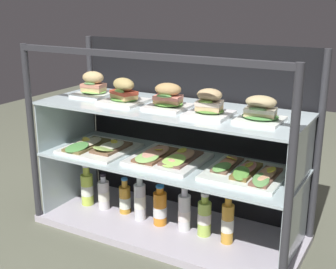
{
  "coord_description": "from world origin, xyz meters",
  "views": [
    {
      "loc": [
        1.02,
        -1.8,
        1.14
      ],
      "look_at": [
        0.0,
        0.0,
        0.51
      ],
      "focal_mm": 48.58,
      "sensor_mm": 36.0,
      "label": 1
    }
  ],
  "objects_px": {
    "juice_bottle_back_right": "(104,194)",
    "juice_bottle_back_center": "(228,223)",
    "plated_roll_sandwich_center": "(260,111)",
    "open_sandwich_tray_left_of_center": "(98,147)",
    "juice_bottle_near_post": "(125,199)",
    "juice_bottle_front_left_end": "(185,211)",
    "juice_bottle_front_fourth": "(204,218)",
    "plated_roll_sandwich_right_of_center": "(209,106)",
    "juice_bottle_front_second": "(87,188)",
    "juice_bottle_front_middle": "(140,201)",
    "plated_roll_sandwich_far_right": "(93,87)",
    "open_sandwich_tray_near_right_corner": "(167,158)",
    "plated_roll_sandwich_far_left": "(124,93)",
    "juice_bottle_tucked_behind": "(160,208)",
    "open_sandwich_tray_near_left_corner": "(246,172)",
    "plated_roll_sandwich_near_left_corner": "(168,98)"
  },
  "relations": [
    {
      "from": "open_sandwich_tray_left_of_center",
      "to": "juice_bottle_back_center",
      "type": "height_order",
      "value": "open_sandwich_tray_left_of_center"
    },
    {
      "from": "juice_bottle_front_middle",
      "to": "juice_bottle_tucked_behind",
      "type": "height_order",
      "value": "juice_bottle_front_middle"
    },
    {
      "from": "juice_bottle_front_fourth",
      "to": "plated_roll_sandwich_right_of_center",
      "type": "bearing_deg",
      "value": -56.18
    },
    {
      "from": "plated_roll_sandwich_far_right",
      "to": "plated_roll_sandwich_center",
      "type": "relative_size",
      "value": 1.0
    },
    {
      "from": "plated_roll_sandwich_right_of_center",
      "to": "open_sandwich_tray_near_left_corner",
      "type": "xyz_separation_m",
      "value": [
        0.16,
        0.05,
        -0.29
      ]
    },
    {
      "from": "open_sandwich_tray_left_of_center",
      "to": "juice_bottle_tucked_behind",
      "type": "height_order",
      "value": "open_sandwich_tray_left_of_center"
    },
    {
      "from": "open_sandwich_tray_left_of_center",
      "to": "juice_bottle_front_second",
      "type": "distance_m",
      "value": 0.29
    },
    {
      "from": "juice_bottle_back_right",
      "to": "juice_bottle_back_center",
      "type": "xyz_separation_m",
      "value": [
        0.72,
        -0.0,
        0.02
      ]
    },
    {
      "from": "plated_roll_sandwich_far_right",
      "to": "juice_bottle_back_center",
      "type": "distance_m",
      "value": 0.96
    },
    {
      "from": "juice_bottle_front_left_end",
      "to": "juice_bottle_back_center",
      "type": "bearing_deg",
      "value": -4.14
    },
    {
      "from": "open_sandwich_tray_near_right_corner",
      "to": "juice_bottle_front_left_end",
      "type": "bearing_deg",
      "value": 10.97
    },
    {
      "from": "open_sandwich_tray_near_right_corner",
      "to": "juice_bottle_front_middle",
      "type": "distance_m",
      "value": 0.3
    },
    {
      "from": "open_sandwich_tray_near_right_corner",
      "to": "juice_bottle_back_right",
      "type": "bearing_deg",
      "value": 179.34
    },
    {
      "from": "open_sandwich_tray_near_left_corner",
      "to": "juice_bottle_front_middle",
      "type": "height_order",
      "value": "open_sandwich_tray_near_left_corner"
    },
    {
      "from": "plated_roll_sandwich_far_right",
      "to": "juice_bottle_front_fourth",
      "type": "xyz_separation_m",
      "value": [
        0.66,
        -0.04,
        -0.57
      ]
    },
    {
      "from": "juice_bottle_front_fourth",
      "to": "juice_bottle_back_center",
      "type": "relative_size",
      "value": 0.89
    },
    {
      "from": "plated_roll_sandwich_right_of_center",
      "to": "juice_bottle_tucked_behind",
      "type": "height_order",
      "value": "plated_roll_sandwich_right_of_center"
    },
    {
      "from": "juice_bottle_front_second",
      "to": "plated_roll_sandwich_far_left",
      "type": "bearing_deg",
      "value": -3.17
    },
    {
      "from": "plated_roll_sandwich_far_right",
      "to": "plated_roll_sandwich_far_left",
      "type": "distance_m",
      "value": 0.24
    },
    {
      "from": "juice_bottle_tucked_behind",
      "to": "juice_bottle_front_fourth",
      "type": "bearing_deg",
      "value": 1.96
    },
    {
      "from": "plated_roll_sandwich_right_of_center",
      "to": "open_sandwich_tray_left_of_center",
      "type": "bearing_deg",
      "value": 178.65
    },
    {
      "from": "plated_roll_sandwich_center",
      "to": "open_sandwich_tray_left_of_center",
      "type": "xyz_separation_m",
      "value": [
        -0.85,
        -0.01,
        -0.29
      ]
    },
    {
      "from": "juice_bottle_front_second",
      "to": "juice_bottle_back_right",
      "type": "relative_size",
      "value": 1.14
    },
    {
      "from": "juice_bottle_near_post",
      "to": "juice_bottle_front_middle",
      "type": "distance_m",
      "value": 0.12
    },
    {
      "from": "plated_roll_sandwich_far_left",
      "to": "juice_bottle_front_middle",
      "type": "relative_size",
      "value": 0.79
    },
    {
      "from": "juice_bottle_tucked_behind",
      "to": "plated_roll_sandwich_far_right",
      "type": "bearing_deg",
      "value": 174.15
    },
    {
      "from": "open_sandwich_tray_near_left_corner",
      "to": "juice_bottle_front_second",
      "type": "distance_m",
      "value": 0.94
    },
    {
      "from": "juice_bottle_front_left_end",
      "to": "juice_bottle_back_center",
      "type": "relative_size",
      "value": 0.96
    },
    {
      "from": "juice_bottle_front_second",
      "to": "juice_bottle_front_middle",
      "type": "bearing_deg",
      "value": -1.1
    },
    {
      "from": "juice_bottle_near_post",
      "to": "juice_bottle_front_left_end",
      "type": "bearing_deg",
      "value": -0.56
    },
    {
      "from": "plated_roll_sandwich_far_right",
      "to": "juice_bottle_back_right",
      "type": "relative_size",
      "value": 0.9
    },
    {
      "from": "plated_roll_sandwich_near_left_corner",
      "to": "juice_bottle_near_post",
      "type": "height_order",
      "value": "plated_roll_sandwich_near_left_corner"
    },
    {
      "from": "juice_bottle_back_right",
      "to": "open_sandwich_tray_near_right_corner",
      "type": "bearing_deg",
      "value": -0.66
    },
    {
      "from": "plated_roll_sandwich_center",
      "to": "juice_bottle_near_post",
      "type": "distance_m",
      "value": 0.93
    },
    {
      "from": "open_sandwich_tray_near_right_corner",
      "to": "open_sandwich_tray_near_left_corner",
      "type": "distance_m",
      "value": 0.4
    },
    {
      "from": "plated_roll_sandwich_right_of_center",
      "to": "juice_bottle_tucked_behind",
      "type": "relative_size",
      "value": 0.88
    },
    {
      "from": "juice_bottle_near_post",
      "to": "juice_bottle_tucked_behind",
      "type": "height_order",
      "value": "juice_bottle_tucked_behind"
    },
    {
      "from": "juice_bottle_back_right",
      "to": "juice_bottle_front_fourth",
      "type": "bearing_deg",
      "value": 0.4
    },
    {
      "from": "plated_roll_sandwich_center",
      "to": "juice_bottle_front_fourth",
      "type": "xyz_separation_m",
      "value": [
        -0.25,
        0.03,
        -0.56
      ]
    },
    {
      "from": "open_sandwich_tray_near_left_corner",
      "to": "juice_bottle_front_left_end",
      "type": "xyz_separation_m",
      "value": [
        -0.31,
        0.01,
        -0.27
      ]
    },
    {
      "from": "plated_roll_sandwich_center",
      "to": "open_sandwich_tray_near_right_corner",
      "type": "height_order",
      "value": "plated_roll_sandwich_center"
    },
    {
      "from": "juice_bottle_front_second",
      "to": "juice_bottle_front_left_end",
      "type": "distance_m",
      "value": 0.6
    },
    {
      "from": "juice_bottle_front_middle",
      "to": "plated_roll_sandwich_near_left_corner",
      "type": "bearing_deg",
      "value": 0.53
    },
    {
      "from": "juice_bottle_tucked_behind",
      "to": "plated_roll_sandwich_center",
      "type": "bearing_deg",
      "value": -2.08
    },
    {
      "from": "juice_bottle_front_second",
      "to": "open_sandwich_tray_left_of_center",
      "type": "bearing_deg",
      "value": -15.38
    },
    {
      "from": "plated_roll_sandwich_right_of_center",
      "to": "juice_bottle_front_fourth",
      "type": "distance_m",
      "value": 0.57
    },
    {
      "from": "juice_bottle_front_left_end",
      "to": "plated_roll_sandwich_right_of_center",
      "type": "bearing_deg",
      "value": -22.65
    },
    {
      "from": "plated_roll_sandwich_center",
      "to": "juice_bottle_back_center",
      "type": "relative_size",
      "value": 0.75
    },
    {
      "from": "plated_roll_sandwich_far_right",
      "to": "open_sandwich_tray_near_right_corner",
      "type": "bearing_deg",
      "value": -5.41
    },
    {
      "from": "juice_bottle_front_second",
      "to": "juice_bottle_tucked_behind",
      "type": "height_order",
      "value": "juice_bottle_front_second"
    }
  ]
}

